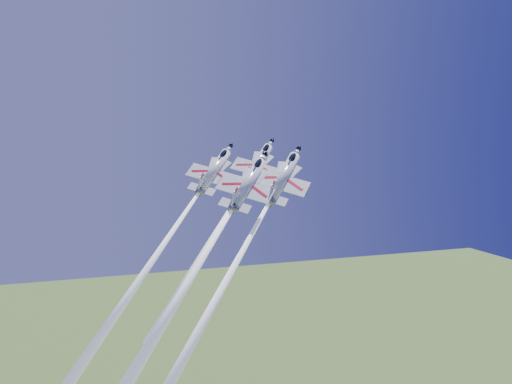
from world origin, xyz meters
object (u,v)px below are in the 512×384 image
object	(u,v)px
jet_lead	(225,219)
jet_left	(168,237)
jet_right	(234,266)
jet_slot	(210,246)

from	to	relation	value
jet_lead	jet_left	size ratio (longest dim) A/B	0.91
jet_right	jet_slot	distance (m)	5.09
jet_left	jet_right	distance (m)	14.22
jet_lead	jet_right	bearing A→B (deg)	-62.58
jet_slot	jet_right	bearing A→B (deg)	21.48
jet_right	jet_slot	world-z (taller)	jet_right
jet_lead	jet_right	world-z (taller)	jet_lead
jet_right	jet_slot	xyz separation A→B (m)	(-3.68, 0.98, 3.37)
jet_lead	jet_slot	size ratio (longest dim) A/B	1.00
jet_left	jet_slot	bearing A→B (deg)	-27.15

